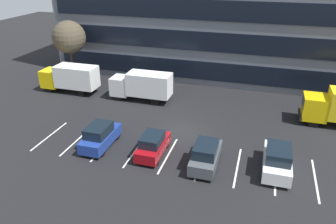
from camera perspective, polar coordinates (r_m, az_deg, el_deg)
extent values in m
plane|color=black|center=(30.44, 2.34, -3.37)|extent=(120.00, 120.00, 0.00)
cube|color=slate|center=(44.74, 8.73, 17.84)|extent=(41.83, 11.15, 18.00)
cube|color=black|center=(40.82, 6.85, 7.11)|extent=(40.16, 0.16, 2.30)
cube|color=black|center=(39.86, 7.12, 12.03)|extent=(40.16, 0.16, 2.30)
cube|color=black|center=(39.20, 7.41, 17.16)|extent=(40.16, 0.16, 2.30)
cube|color=silver|center=(31.55, -19.91, -3.90)|extent=(0.14, 5.40, 0.01)
cube|color=silver|center=(30.07, -15.57, -4.76)|extent=(0.14, 5.40, 0.01)
cube|color=silver|center=(28.78, -10.79, -5.66)|extent=(0.14, 5.40, 0.01)
cube|color=silver|center=(27.71, -5.59, -6.60)|extent=(0.14, 5.40, 0.01)
cube|color=silver|center=(26.89, -0.01, -7.55)|extent=(0.14, 5.40, 0.01)
cube|color=silver|center=(26.35, 5.90, -8.47)|extent=(0.14, 5.40, 0.01)
cube|color=silver|center=(26.10, 12.01, -9.32)|extent=(0.14, 5.40, 0.01)
cube|color=silver|center=(26.14, 18.19, -10.08)|extent=(0.14, 5.40, 0.01)
cube|color=silver|center=(26.49, 24.31, -10.71)|extent=(0.14, 5.40, 0.01)
cube|color=yellow|center=(41.99, -19.58, 5.62)|extent=(2.05, 2.23, 2.05)
cube|color=black|center=(42.45, -20.77, 6.23)|extent=(0.06, 1.88, 0.90)
cube|color=white|center=(39.94, -15.64, 5.96)|extent=(4.84, 2.33, 2.51)
cube|color=black|center=(42.90, -20.58, 4.61)|extent=(0.19, 2.23, 0.37)
cylinder|color=black|center=(41.61, -20.12, 3.85)|extent=(0.93, 0.28, 0.93)
cylinder|color=black|center=(43.04, -18.66, 4.77)|extent=(0.93, 0.28, 0.93)
cylinder|color=black|center=(39.20, -14.89, 3.29)|extent=(0.93, 0.28, 0.93)
cylinder|color=black|center=(40.72, -13.53, 4.27)|extent=(0.93, 0.28, 0.93)
cube|color=yellow|center=(34.39, 24.19, 0.80)|extent=(2.23, 2.44, 2.23)
cube|color=black|center=(34.07, 22.51, 1.72)|extent=(0.06, 2.05, 0.98)
cube|color=black|center=(34.61, 22.01, -0.41)|extent=(0.20, 2.44, 0.41)
cylinder|color=black|center=(33.88, 24.02, -1.62)|extent=(1.02, 0.30, 1.02)
cylinder|color=black|center=(35.77, 23.73, -0.16)|extent=(1.02, 0.30, 1.02)
cube|color=white|center=(37.58, -8.16, 4.60)|extent=(2.03, 2.21, 2.03)
cube|color=black|center=(37.86, -9.57, 5.31)|extent=(0.06, 1.86, 0.89)
cube|color=white|center=(36.16, -3.27, 4.83)|extent=(4.79, 2.30, 2.49)
cube|color=black|center=(38.33, -9.52, 3.52)|extent=(0.18, 2.21, 0.37)
cylinder|color=black|center=(37.16, -8.66, 2.64)|extent=(0.92, 0.28, 0.92)
cylinder|color=black|center=(38.74, -7.49, 3.67)|extent=(0.92, 0.28, 0.92)
cylinder|color=black|center=(35.60, -2.28, 1.88)|extent=(0.92, 0.28, 0.92)
cylinder|color=black|center=(37.25, -1.34, 2.99)|extent=(0.92, 0.28, 0.92)
cube|color=#474C51|center=(25.49, 6.60, -7.83)|extent=(1.88, 4.44, 0.92)
cube|color=black|center=(24.85, 6.60, -6.42)|extent=(1.65, 2.44, 0.82)
cylinder|color=black|center=(27.01, 5.40, -6.71)|extent=(0.21, 0.66, 0.66)
cylinder|color=black|center=(26.80, 8.88, -7.20)|extent=(0.21, 0.66, 0.66)
cylinder|color=black|center=(24.69, 4.02, -10.06)|extent=(0.21, 0.66, 0.66)
cylinder|color=black|center=(24.46, 7.84, -10.64)|extent=(0.21, 0.66, 0.66)
cube|color=white|center=(26.01, 18.44, -8.28)|extent=(1.99, 4.69, 0.97)
cube|color=black|center=(25.33, 18.73, -6.83)|extent=(1.75, 2.58, 0.87)
cylinder|color=black|center=(27.46, 16.51, -7.13)|extent=(0.22, 0.69, 0.69)
cylinder|color=black|center=(27.58, 20.14, -7.55)|extent=(0.22, 0.69, 0.69)
cylinder|color=black|center=(24.95, 16.29, -10.70)|extent=(0.22, 0.69, 0.69)
cylinder|color=black|center=(25.07, 20.32, -11.15)|extent=(0.22, 0.69, 0.69)
cube|color=maroon|center=(26.73, -2.60, -6.08)|extent=(1.77, 4.17, 0.86)
cube|color=black|center=(26.15, -2.78, -4.78)|extent=(1.56, 2.30, 0.77)
cylinder|color=black|center=(28.23, -3.18, -5.14)|extent=(0.20, 0.62, 0.62)
cylinder|color=black|center=(27.80, -0.15, -5.62)|extent=(0.20, 0.62, 0.62)
cylinder|color=black|center=(26.12, -5.17, -7.97)|extent=(0.20, 0.62, 0.62)
cylinder|color=black|center=(25.66, -1.92, -8.54)|extent=(0.20, 0.62, 0.62)
cube|color=navy|center=(28.40, -11.65, -4.48)|extent=(1.90, 4.48, 0.93)
cube|color=black|center=(27.81, -12.01, -3.12)|extent=(1.67, 2.47, 0.83)
cylinder|color=black|center=(30.05, -11.73, -3.61)|extent=(0.21, 0.66, 0.66)
cylinder|color=black|center=(29.35, -8.85, -4.10)|extent=(0.21, 0.66, 0.66)
cylinder|color=black|center=(27.93, -14.45, -6.30)|extent=(0.21, 0.66, 0.66)
cylinder|color=black|center=(27.18, -11.41, -6.92)|extent=(0.21, 0.66, 0.66)
cylinder|color=#473323|center=(44.27, -16.28, 7.77)|extent=(0.28, 0.28, 4.04)
sphere|color=#4C4233|center=(43.38, -16.87, 12.35)|extent=(4.11, 4.11, 4.11)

